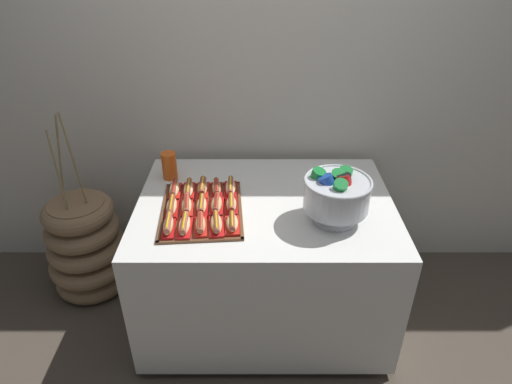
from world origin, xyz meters
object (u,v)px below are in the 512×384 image
(hot_dog_4, at_px, (232,223))
(hot_dog_7, at_px, (201,206))
(hot_dog_13, at_px, (216,188))
(cup_stack, at_px, (169,166))
(hot_dog_14, at_px, (230,188))
(hot_dog_11, at_px, (188,190))
(hot_dog_2, at_px, (200,225))
(hot_dog_9, at_px, (231,204))
(serving_tray, at_px, (202,210))
(hot_dog_10, at_px, (174,190))
(punch_bowl, at_px, (336,193))
(hot_dog_3, at_px, (216,224))
(hot_dog_12, at_px, (202,188))
(buffet_table, at_px, (264,257))
(floor_vase, at_px, (86,247))
(hot_dog_5, at_px, (171,207))
(hot_dog_8, at_px, (216,205))
(hot_dog_1, at_px, (184,225))
(hot_dog_6, at_px, (186,206))
(hot_dog_0, at_px, (168,225))

(hot_dog_4, height_order, hot_dog_7, same)
(hot_dog_13, height_order, cup_stack, cup_stack)
(hot_dog_14, bearing_deg, hot_dog_11, -175.87)
(hot_dog_2, xyz_separation_m, hot_dog_13, (0.05, 0.33, 0.00))
(hot_dog_13, bearing_deg, hot_dog_9, -61.42)
(serving_tray, xyz_separation_m, hot_dog_10, (-0.16, 0.15, 0.03))
(punch_bowl, bearing_deg, hot_dog_2, -172.13)
(hot_dog_2, xyz_separation_m, hot_dog_10, (-0.17, 0.32, 0.00))
(hot_dog_3, height_order, hot_dog_12, hot_dog_12)
(buffet_table, xyz_separation_m, hot_dog_13, (-0.26, 0.08, 0.41))
(buffet_table, bearing_deg, punch_bowl, -26.18)
(hot_dog_2, bearing_deg, floor_vase, 148.74)
(hot_dog_5, height_order, hot_dog_12, hot_dog_12)
(hot_dog_11, distance_m, punch_bowl, 0.79)
(floor_vase, relative_size, punch_bowl, 3.75)
(hot_dog_2, relative_size, hot_dog_14, 0.94)
(hot_dog_13, bearing_deg, hot_dog_8, -85.87)
(floor_vase, bearing_deg, hot_dog_4, -26.58)
(buffet_table, xyz_separation_m, hot_dog_10, (-0.49, 0.06, 0.41))
(hot_dog_4, relative_size, hot_dog_9, 1.00)
(hot_dog_7, relative_size, hot_dog_8, 0.95)
(hot_dog_10, bearing_deg, punch_bowl, -15.59)
(hot_dog_5, bearing_deg, cup_stack, 100.63)
(hot_dog_12, bearing_deg, floor_vase, 168.51)
(hot_dog_3, distance_m, hot_dog_7, 0.18)
(serving_tray, relative_size, punch_bowl, 1.70)
(punch_bowl, distance_m, cup_stack, 0.97)
(serving_tray, distance_m, hot_dog_3, 0.18)
(hot_dog_12, bearing_deg, buffet_table, -12.58)
(hot_dog_1, bearing_deg, hot_dog_10, 106.94)
(hot_dog_7, xyz_separation_m, punch_bowl, (0.66, -0.08, 0.12))
(hot_dog_1, xyz_separation_m, hot_dog_12, (0.05, 0.33, 0.00))
(serving_tray, bearing_deg, hot_dog_1, -110.31)
(hot_dog_6, bearing_deg, hot_dog_12, 69.69)
(hot_dog_11, bearing_deg, hot_dog_5, -110.31)
(hot_dog_0, xyz_separation_m, cup_stack, (-0.08, 0.52, 0.04))
(hot_dog_2, height_order, cup_stack, cup_stack)
(buffet_table, xyz_separation_m, punch_bowl, (0.34, -0.16, 0.53))
(buffet_table, distance_m, punch_bowl, 0.65)
(floor_vase, xyz_separation_m, hot_dog_1, (0.73, -0.49, 0.52))
(hot_dog_10, height_order, punch_bowl, punch_bowl)
(hot_dog_2, distance_m, hot_dog_10, 0.36)
(hot_dog_14, bearing_deg, hot_dog_5, -147.06)
(hot_dog_6, bearing_deg, floor_vase, 155.37)
(hot_dog_7, relative_size, hot_dog_14, 0.94)
(hot_dog_6, height_order, punch_bowl, punch_bowl)
(punch_bowl, bearing_deg, hot_dog_8, 172.15)
(serving_tray, xyz_separation_m, hot_dog_2, (0.01, -0.16, 0.03))
(punch_bowl, bearing_deg, hot_dog_14, 154.33)
(hot_dog_8, relative_size, hot_dog_10, 0.98)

